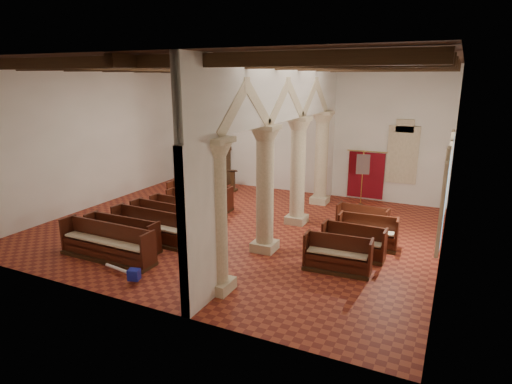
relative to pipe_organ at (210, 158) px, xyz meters
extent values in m
plane|color=#953820|center=(4.50, -5.50, -1.37)|extent=(14.00, 14.00, 0.00)
plane|color=#301D10|center=(4.50, -5.50, 4.63)|extent=(14.00, 14.00, 0.00)
cube|color=white|center=(4.50, 0.50, 1.63)|extent=(14.00, 0.02, 6.00)
cube|color=white|center=(4.50, -11.50, 1.63)|extent=(14.00, 0.02, 6.00)
cube|color=white|center=(-2.50, -5.50, 1.63)|extent=(0.02, 12.00, 6.00)
cube|color=white|center=(11.50, -5.50, 1.63)|extent=(0.02, 12.00, 6.00)
cube|color=beige|center=(6.30, -10.00, -1.22)|extent=(0.75, 0.75, 0.30)
cylinder|color=beige|center=(6.30, -10.00, 0.58)|extent=(0.56, 0.56, 3.30)
cube|color=beige|center=(6.30, -7.00, -1.22)|extent=(0.75, 0.75, 0.30)
cylinder|color=beige|center=(6.30, -7.00, 0.58)|extent=(0.56, 0.56, 3.30)
cube|color=beige|center=(6.30, -4.00, -1.22)|extent=(0.75, 0.75, 0.30)
cylinder|color=beige|center=(6.30, -4.00, 0.58)|extent=(0.56, 0.56, 3.30)
cube|color=beige|center=(6.30, -1.00, -1.22)|extent=(0.75, 0.75, 0.30)
cylinder|color=beige|center=(6.30, -1.00, 0.58)|extent=(0.56, 0.56, 3.30)
cube|color=white|center=(6.30, -5.50, 3.66)|extent=(0.25, 11.90, 1.93)
cube|color=#367A64|center=(11.48, -7.00, 0.83)|extent=(0.03, 1.00, 2.20)
cube|color=#367A64|center=(11.48, -3.00, 0.83)|extent=(0.03, 1.00, 2.20)
cube|color=#367A64|center=(9.50, 0.48, 0.83)|extent=(1.00, 0.03, 2.20)
cube|color=#382412|center=(0.00, 0.00, -0.47)|extent=(2.00, 0.80, 1.80)
cube|color=#382412|center=(0.00, 0.00, 0.53)|extent=(2.10, 0.85, 0.20)
cube|color=#3E2A13|center=(1.78, -0.81, -1.33)|extent=(0.50, 0.50, 0.09)
cube|color=#3E2A13|center=(1.78, -0.81, -0.87)|extent=(0.25, 0.25, 0.99)
cube|color=#3E2A13|center=(1.78, -0.89, -0.33)|extent=(0.53, 0.47, 0.17)
cube|color=maroon|center=(8.00, 0.42, -0.22)|extent=(1.60, 0.06, 2.10)
cylinder|color=gold|center=(8.00, 0.40, 0.88)|extent=(1.80, 0.04, 0.04)
cone|color=#382412|center=(8.04, -0.57, -1.31)|extent=(0.37, 0.37, 0.12)
cylinder|color=gold|center=(8.04, -0.57, -0.14)|extent=(0.04, 0.04, 2.46)
cylinder|color=gold|center=(8.04, -0.57, 0.98)|extent=(0.20, 0.70, 0.03)
cube|color=navy|center=(8.04, -0.59, 0.47)|extent=(0.55, 0.16, 0.87)
cube|color=navy|center=(4.03, -10.64, -1.12)|extent=(0.36, 0.32, 0.30)
cube|color=#163E9A|center=(4.70, -7.47, -1.09)|extent=(0.43, 0.38, 0.35)
cube|color=navy|center=(3.38, -5.37, -1.11)|extent=(0.39, 0.36, 0.32)
cylinder|color=white|center=(3.17, -10.39, -1.21)|extent=(0.92, 0.23, 0.09)
cylinder|color=silver|center=(2.56, -9.18, -1.21)|extent=(1.08, 0.58, 0.11)
cube|color=#382412|center=(2.20, -9.74, -1.32)|extent=(3.34, 0.80, 0.11)
cube|color=#4F2211|center=(2.20, -9.79, -1.02)|extent=(3.19, 0.48, 0.48)
cube|color=#4F2211|center=(2.20, -9.55, -0.75)|extent=(3.18, 0.12, 1.02)
cube|color=#4F2211|center=(0.57, -9.72, -0.75)|extent=(0.09, 0.65, 1.02)
cube|color=#4F2211|center=(3.83, -9.72, -0.75)|extent=(0.09, 0.65, 1.02)
cube|color=beige|center=(2.20, -9.79, -0.75)|extent=(3.06, 0.43, 0.05)
cube|color=#382412|center=(2.05, -8.91, -1.32)|extent=(2.69, 0.71, 0.10)
cube|color=#44230E|center=(2.05, -8.96, -1.04)|extent=(2.54, 0.41, 0.46)
cube|color=#44230E|center=(2.05, -8.73, -0.79)|extent=(2.54, 0.07, 0.96)
cube|color=#44230E|center=(0.74, -8.89, -0.79)|extent=(0.07, 0.61, 0.96)
cube|color=#44230E|center=(3.36, -8.89, -0.79)|extent=(0.07, 0.61, 0.96)
cube|color=beige|center=(2.05, -8.96, -0.79)|extent=(2.44, 0.37, 0.05)
cube|color=#382412|center=(2.47, -7.96, -1.32)|extent=(3.12, 0.86, 0.10)
cube|color=#43110E|center=(2.47, -8.01, -1.03)|extent=(2.96, 0.54, 0.47)
cube|color=#43110E|center=(2.47, -7.77, -0.78)|extent=(2.95, 0.20, 0.98)
cube|color=#43110E|center=(0.96, -7.94, -0.78)|extent=(0.10, 0.62, 0.98)
cube|color=#43110E|center=(3.98, -7.94, -0.78)|extent=(0.10, 0.62, 0.98)
cube|color=beige|center=(2.47, -8.01, -0.78)|extent=(2.84, 0.49, 0.05)
cube|color=#382412|center=(2.32, -7.07, -1.32)|extent=(2.73, 0.89, 0.10)
cube|color=#42180E|center=(2.32, -7.12, -1.04)|extent=(2.56, 0.57, 0.46)
cube|color=#42180E|center=(2.32, -6.88, -0.79)|extent=(2.54, 0.24, 0.97)
cube|color=#42180E|center=(1.01, -7.05, -0.79)|extent=(0.11, 0.61, 0.97)
cube|color=#42180E|center=(3.63, -7.05, -0.79)|extent=(0.11, 0.61, 0.97)
cube|color=beige|center=(2.32, -7.12, -0.79)|extent=(2.46, 0.53, 0.05)
cube|color=#382412|center=(2.34, -5.87, -1.33)|extent=(2.95, 0.80, 0.09)
cube|color=#532311|center=(2.34, -5.92, -1.08)|extent=(2.79, 0.52, 0.41)
cube|color=#532311|center=(2.34, -5.71, -0.85)|extent=(2.77, 0.23, 0.86)
cube|color=#532311|center=(0.91, -5.85, -0.85)|extent=(0.09, 0.54, 0.86)
cube|color=#532311|center=(3.76, -5.85, -0.85)|extent=(0.09, 0.54, 0.86)
cube|color=beige|center=(2.34, -5.92, -0.85)|extent=(2.67, 0.48, 0.05)
cube|color=#382412|center=(2.26, -4.86, -1.32)|extent=(2.62, 0.68, 0.09)
cube|color=#49180F|center=(2.26, -4.91, -1.07)|extent=(2.46, 0.41, 0.42)
cube|color=#49180F|center=(2.26, -4.70, -0.84)|extent=(2.46, 0.10, 0.88)
cube|color=#49180F|center=(0.99, -4.85, -0.84)|extent=(0.07, 0.55, 0.88)
cube|color=#49180F|center=(3.53, -4.85, -0.84)|extent=(0.07, 0.55, 0.88)
cube|color=beige|center=(2.26, -4.91, -0.84)|extent=(2.36, 0.37, 0.05)
cube|color=#382412|center=(1.86, -3.97, -1.32)|extent=(2.97, 0.85, 0.10)
cube|color=#44120E|center=(1.86, -4.02, -1.05)|extent=(2.80, 0.54, 0.45)
cube|color=#44120E|center=(1.86, -3.79, -0.79)|extent=(2.79, 0.21, 0.95)
cube|color=#44120E|center=(0.43, -3.95, -0.79)|extent=(0.10, 0.60, 0.95)
cube|color=#44120E|center=(3.30, -3.95, -0.79)|extent=(0.10, 0.60, 0.95)
cube|color=beige|center=(1.86, -4.02, -0.79)|extent=(2.69, 0.50, 0.05)
cube|color=#382412|center=(8.84, -7.51, -1.32)|extent=(1.96, 0.82, 0.10)
cube|color=#4F1711|center=(8.84, -7.56, -1.04)|extent=(1.80, 0.51, 0.46)
cube|color=#4F1711|center=(8.84, -7.33, -0.79)|extent=(1.78, 0.17, 0.96)
cube|color=#4F1711|center=(7.91, -7.49, -0.79)|extent=(0.11, 0.61, 0.96)
cube|color=#4F1711|center=(9.77, -7.49, -0.79)|extent=(0.11, 0.61, 0.96)
cube|color=beige|center=(8.84, -7.56, -0.79)|extent=(1.72, 0.46, 0.05)
cube|color=#382412|center=(9.02, -6.31, -1.32)|extent=(1.96, 0.72, 0.10)
cube|color=#501711|center=(9.02, -6.35, -1.05)|extent=(1.80, 0.42, 0.44)
cube|color=#501711|center=(9.02, -6.13, -0.81)|extent=(1.80, 0.10, 0.93)
cube|color=#501711|center=(8.08, -6.29, -0.81)|extent=(0.08, 0.59, 0.93)
cube|color=#501711|center=(9.96, -6.29, -0.81)|extent=(0.08, 0.59, 0.93)
cube|color=beige|center=(9.02, -6.35, -0.81)|extent=(1.73, 0.38, 0.05)
cube|color=#382412|center=(9.26, -5.29, -1.32)|extent=(1.94, 0.83, 0.10)
cube|color=#511B11|center=(9.26, -5.34, -1.04)|extent=(1.78, 0.51, 0.46)
cube|color=#511B11|center=(9.26, -5.11, -0.78)|extent=(1.76, 0.17, 0.98)
cube|color=#511B11|center=(8.34, -5.27, -0.78)|extent=(0.11, 0.62, 0.98)
cube|color=#511B11|center=(10.17, -5.27, -0.78)|extent=(0.11, 0.62, 0.98)
cube|color=beige|center=(9.26, -5.34, -0.78)|extent=(1.70, 0.47, 0.05)
cube|color=#382412|center=(8.83, -4.09, -1.32)|extent=(1.86, 0.80, 0.10)
cube|color=#481B0F|center=(8.83, -4.14, -1.06)|extent=(1.69, 0.50, 0.44)
cube|color=#481B0F|center=(8.83, -3.92, -0.81)|extent=(1.67, 0.18, 0.92)
cube|color=#481B0F|center=(7.95, -4.08, -0.81)|extent=(0.11, 0.58, 0.92)
cube|color=#481B0F|center=(9.70, -4.08, -0.81)|extent=(0.11, 0.58, 0.92)
cube|color=beige|center=(8.83, -4.14, -0.81)|extent=(1.62, 0.46, 0.05)
camera|label=1|loc=(11.62, -18.85, 4.09)|focal=30.00mm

